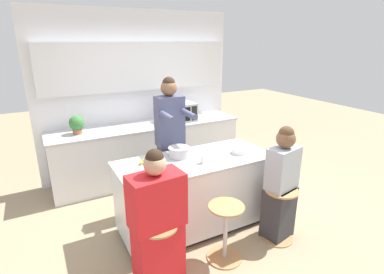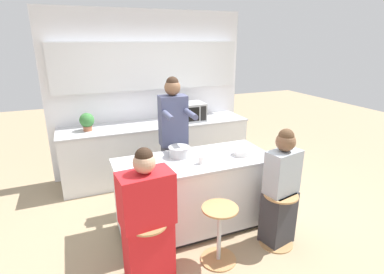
# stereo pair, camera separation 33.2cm
# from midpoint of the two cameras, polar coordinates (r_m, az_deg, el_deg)

# --- Properties ---
(ground_plane) EXTENTS (16.00, 16.00, 0.00)m
(ground_plane) POSITION_cam_midpoint_polar(r_m,az_deg,el_deg) (3.95, 2.97, -16.55)
(ground_plane) COLOR tan
(wall_back) EXTENTS (3.32, 0.22, 2.70)m
(wall_back) POSITION_cam_midpoint_polar(r_m,az_deg,el_deg) (5.13, -6.24, 10.22)
(wall_back) COLOR white
(wall_back) RESTS_ON ground_plane
(back_counter) EXTENTS (3.08, 0.71, 0.92)m
(back_counter) POSITION_cam_midpoint_polar(r_m,az_deg,el_deg) (5.08, -4.74, -2.41)
(back_counter) COLOR silver
(back_counter) RESTS_ON ground_plane
(kitchen_island) EXTENTS (1.85, 0.79, 0.91)m
(kitchen_island) POSITION_cam_midpoint_polar(r_m,az_deg,el_deg) (3.70, 3.09, -10.71)
(kitchen_island) COLOR black
(kitchen_island) RESTS_ON ground_plane
(bar_stool_leftmost) EXTENTS (0.38, 0.38, 0.64)m
(bar_stool_leftmost) POSITION_cam_midpoint_polar(r_m,az_deg,el_deg) (3.04, -4.95, -20.55)
(bar_stool_leftmost) COLOR tan
(bar_stool_leftmost) RESTS_ON ground_plane
(bar_stool_center) EXTENTS (0.38, 0.38, 0.64)m
(bar_stool_center) POSITION_cam_midpoint_polar(r_m,az_deg,el_deg) (3.27, 8.26, -17.54)
(bar_stool_center) COLOR tan
(bar_stool_center) RESTS_ON ground_plane
(bar_stool_rightmost) EXTENTS (0.38, 0.38, 0.64)m
(bar_stool_rightmost) POSITION_cam_midpoint_polar(r_m,az_deg,el_deg) (3.64, 18.79, -14.31)
(bar_stool_rightmost) COLOR tan
(bar_stool_rightmost) RESTS_ON ground_plane
(person_cooking) EXTENTS (0.38, 0.60, 1.80)m
(person_cooking) POSITION_cam_midpoint_polar(r_m,az_deg,el_deg) (3.98, -1.12, -1.33)
(person_cooking) COLOR #383842
(person_cooking) RESTS_ON ground_plane
(person_wrapped_blanket) EXTENTS (0.51, 0.33, 1.37)m
(person_wrapped_blanket) POSITION_cam_midpoint_polar(r_m,az_deg,el_deg) (2.87, -5.11, -15.84)
(person_wrapped_blanket) COLOR red
(person_wrapped_blanket) RESTS_ON ground_plane
(person_seated_near) EXTENTS (0.41, 0.33, 1.37)m
(person_seated_near) POSITION_cam_midpoint_polar(r_m,az_deg,el_deg) (3.54, 19.15, -9.93)
(person_seated_near) COLOR #333338
(person_seated_near) RESTS_ON ground_plane
(cooking_pot) EXTENTS (0.34, 0.26, 0.12)m
(cooking_pot) POSITION_cam_midpoint_polar(r_m,az_deg,el_deg) (3.56, 0.21, -2.85)
(cooking_pot) COLOR #B7BABC
(cooking_pot) RESTS_ON kitchen_island
(fruit_bowl) EXTENTS (0.21, 0.21, 0.07)m
(fruit_bowl) POSITION_cam_midpoint_polar(r_m,az_deg,el_deg) (3.70, 12.00, -2.92)
(fruit_bowl) COLOR white
(fruit_bowl) RESTS_ON kitchen_island
(coffee_cup_near) EXTENTS (0.10, 0.07, 0.09)m
(coffee_cup_near) POSITION_cam_midpoint_polar(r_m,az_deg,el_deg) (3.37, 4.61, -4.41)
(coffee_cup_near) COLOR white
(coffee_cup_near) RESTS_ON kitchen_island
(banana_bunch) EXTENTS (0.15, 0.11, 0.05)m
(banana_bunch) POSITION_cam_midpoint_polar(r_m,az_deg,el_deg) (3.45, -6.62, -4.40)
(banana_bunch) COLOR yellow
(banana_bunch) RESTS_ON kitchen_island
(microwave) EXTENTS (0.54, 0.39, 0.30)m
(microwave) POSITION_cam_midpoint_polar(r_m,az_deg,el_deg) (5.04, 1.16, 4.76)
(microwave) COLOR #B2B5B7
(microwave) RESTS_ON back_counter
(potted_plant) EXTENTS (0.22, 0.22, 0.27)m
(potted_plant) POSITION_cam_midpoint_polar(r_m,az_deg,el_deg) (4.70, -17.50, 2.90)
(potted_plant) COLOR #A86042
(potted_plant) RESTS_ON back_counter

